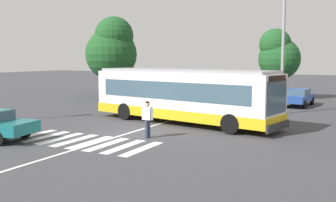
{
  "coord_description": "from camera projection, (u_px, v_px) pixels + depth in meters",
  "views": [
    {
      "loc": [
        10.29,
        -15.24,
        3.62
      ],
      "look_at": [
        0.35,
        3.53,
        1.3
      ],
      "focal_mm": 40.88,
      "sensor_mm": 36.0,
      "label": 1
    }
  ],
  "objects": [
    {
      "name": "parked_car_charcoal",
      "position": [
        229.0,
        93.0,
        32.16
      ],
      "size": [
        1.98,
        4.55,
        1.35
      ],
      "color": "black",
      "rests_on": "ground_plane"
    },
    {
      "name": "twin_arm_street_lamp",
      "position": [
        284.0,
        19.0,
        24.74
      ],
      "size": [
        3.98,
        0.32,
        10.42
      ],
      "color": "#939399",
      "rests_on": "ground_plane"
    },
    {
      "name": "parked_car_red",
      "position": [
        203.0,
        92.0,
        33.77
      ],
      "size": [
        2.09,
        4.6,
        1.35
      ],
      "color": "black",
      "rests_on": "ground_plane"
    },
    {
      "name": "crosswalk_painted_stripes",
      "position": [
        83.0,
        141.0,
        16.94
      ],
      "size": [
        6.63,
        2.84,
        0.01
      ],
      "color": "silver",
      "rests_on": "ground_plane"
    },
    {
      "name": "background_tree_left",
      "position": [
        112.0,
        49.0,
        35.95
      ],
      "size": [
        4.84,
        4.84,
        7.6
      ],
      "color": "brown",
      "rests_on": "ground_plane"
    },
    {
      "name": "parked_car_champagne",
      "position": [
        262.0,
        94.0,
        31.32
      ],
      "size": [
        2.1,
        4.6,
        1.35
      ],
      "color": "black",
      "rests_on": "ground_plane"
    },
    {
      "name": "parked_car_blue",
      "position": [
        297.0,
        96.0,
        29.67
      ],
      "size": [
        2.15,
        4.62,
        1.35
      ],
      "color": "black",
      "rests_on": "ground_plane"
    },
    {
      "name": "background_tree_right",
      "position": [
        278.0,
        55.0,
        34.5
      ],
      "size": [
        3.75,
        3.75,
        6.38
      ],
      "color": "brown",
      "rests_on": "ground_plane"
    },
    {
      "name": "pedestrian_crossing_street",
      "position": [
        147.0,
        117.0,
        17.6
      ],
      "size": [
        0.58,
        0.34,
        1.72
      ],
      "color": "#333856",
      "rests_on": "ground_plane"
    },
    {
      "name": "ground_plane",
      "position": [
        128.0,
        134.0,
        18.57
      ],
      "size": [
        160.0,
        160.0,
        0.0
      ],
      "primitive_type": "plane",
      "color": "#3D3D42"
    },
    {
      "name": "lane_center_line",
      "position": [
        147.0,
        127.0,
        20.37
      ],
      "size": [
        0.16,
        24.0,
        0.01
      ],
      "primitive_type": "cube",
      "color": "silver",
      "rests_on": "ground_plane"
    },
    {
      "name": "city_transit_bus",
      "position": [
        182.0,
        95.0,
        21.68
      ],
      "size": [
        11.75,
        4.68,
        3.06
      ],
      "color": "black",
      "rests_on": "ground_plane"
    }
  ]
}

